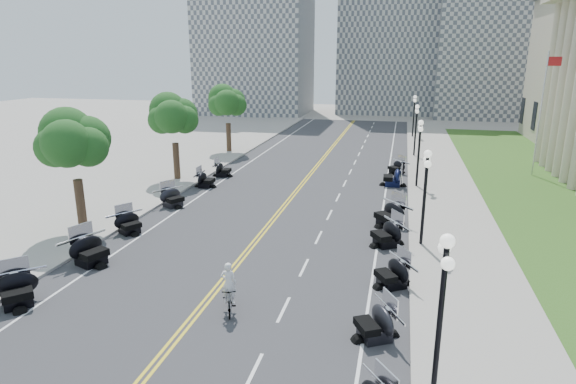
# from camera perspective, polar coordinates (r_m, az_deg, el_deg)

# --- Properties ---
(ground) EXTENTS (160.00, 160.00, 0.00)m
(ground) POSITION_cam_1_polar(r_m,az_deg,el_deg) (23.62, -5.80, -8.16)
(ground) COLOR gray
(road) EXTENTS (16.00, 90.00, 0.01)m
(road) POSITION_cam_1_polar(r_m,az_deg,el_deg) (32.63, -0.10, -1.24)
(road) COLOR #333335
(road) RESTS_ON ground
(centerline_yellow_a) EXTENTS (0.12, 90.00, 0.00)m
(centerline_yellow_a) POSITION_cam_1_polar(r_m,az_deg,el_deg) (32.66, -0.31, -1.22)
(centerline_yellow_a) COLOR yellow
(centerline_yellow_a) RESTS_ON road
(centerline_yellow_b) EXTENTS (0.12, 90.00, 0.00)m
(centerline_yellow_b) POSITION_cam_1_polar(r_m,az_deg,el_deg) (32.60, 0.10, -1.25)
(centerline_yellow_b) COLOR yellow
(centerline_yellow_b) RESTS_ON road
(edge_line_north) EXTENTS (0.12, 90.00, 0.00)m
(edge_line_north) POSITION_cam_1_polar(r_m,az_deg,el_deg) (31.83, 11.19, -1.98)
(edge_line_north) COLOR white
(edge_line_north) RESTS_ON road
(edge_line_south) EXTENTS (0.12, 90.00, 0.00)m
(edge_line_south) POSITION_cam_1_polar(r_m,az_deg,el_deg) (34.62, -10.46, -0.50)
(edge_line_south) COLOR white
(edge_line_south) RESTS_ON road
(lane_dash_4) EXTENTS (0.12, 2.00, 0.00)m
(lane_dash_4) POSITION_cam_1_polar(r_m,az_deg,el_deg) (16.11, -4.15, -20.52)
(lane_dash_4) COLOR white
(lane_dash_4) RESTS_ON road
(lane_dash_5) EXTENTS (0.12, 2.00, 0.00)m
(lane_dash_5) POSITION_cam_1_polar(r_m,az_deg,el_deg) (19.35, -0.52, -13.73)
(lane_dash_5) COLOR white
(lane_dash_5) RESTS_ON road
(lane_dash_6) EXTENTS (0.12, 2.00, 0.00)m
(lane_dash_6) POSITION_cam_1_polar(r_m,az_deg,el_deg) (22.83, 1.91, -8.92)
(lane_dash_6) COLOR white
(lane_dash_6) RESTS_ON road
(lane_dash_7) EXTENTS (0.12, 2.00, 0.00)m
(lane_dash_7) POSITION_cam_1_polar(r_m,az_deg,el_deg) (26.46, 3.64, -5.39)
(lane_dash_7) COLOR white
(lane_dash_7) RESTS_ON road
(lane_dash_8) EXTENTS (0.12, 2.00, 0.00)m
(lane_dash_8) POSITION_cam_1_polar(r_m,az_deg,el_deg) (30.18, 4.94, -2.71)
(lane_dash_8) COLOR white
(lane_dash_8) RESTS_ON road
(lane_dash_9) EXTENTS (0.12, 2.00, 0.00)m
(lane_dash_9) POSITION_cam_1_polar(r_m,az_deg,el_deg) (33.97, 5.94, -0.63)
(lane_dash_9) COLOR white
(lane_dash_9) RESTS_ON road
(lane_dash_10) EXTENTS (0.12, 2.00, 0.00)m
(lane_dash_10) POSITION_cam_1_polar(r_m,az_deg,el_deg) (37.80, 6.74, 1.03)
(lane_dash_10) COLOR white
(lane_dash_10) RESTS_ON road
(lane_dash_11) EXTENTS (0.12, 2.00, 0.00)m
(lane_dash_11) POSITION_cam_1_polar(r_m,az_deg,el_deg) (41.66, 7.40, 2.39)
(lane_dash_11) COLOR white
(lane_dash_11) RESTS_ON road
(lane_dash_12) EXTENTS (0.12, 2.00, 0.00)m
(lane_dash_12) POSITION_cam_1_polar(r_m,az_deg,el_deg) (45.55, 7.94, 3.52)
(lane_dash_12) COLOR white
(lane_dash_12) RESTS_ON road
(lane_dash_13) EXTENTS (0.12, 2.00, 0.00)m
(lane_dash_13) POSITION_cam_1_polar(r_m,az_deg,el_deg) (49.45, 8.40, 4.46)
(lane_dash_13) COLOR white
(lane_dash_13) RESTS_ON road
(lane_dash_14) EXTENTS (0.12, 2.00, 0.00)m
(lane_dash_14) POSITION_cam_1_polar(r_m,az_deg,el_deg) (53.37, 8.80, 5.27)
(lane_dash_14) COLOR white
(lane_dash_14) RESTS_ON road
(lane_dash_15) EXTENTS (0.12, 2.00, 0.00)m
(lane_dash_15) POSITION_cam_1_polar(r_m,az_deg,el_deg) (57.30, 9.14, 5.97)
(lane_dash_15) COLOR white
(lane_dash_15) RESTS_ON road
(lane_dash_16) EXTENTS (0.12, 2.00, 0.00)m
(lane_dash_16) POSITION_cam_1_polar(r_m,az_deg,el_deg) (61.24, 9.43, 6.58)
(lane_dash_16) COLOR white
(lane_dash_16) RESTS_ON road
(lane_dash_17) EXTENTS (0.12, 2.00, 0.00)m
(lane_dash_17) POSITION_cam_1_polar(r_m,az_deg,el_deg) (65.18, 9.69, 7.11)
(lane_dash_17) COLOR white
(lane_dash_17) RESTS_ON road
(lane_dash_18) EXTENTS (0.12, 2.00, 0.00)m
(lane_dash_18) POSITION_cam_1_polar(r_m,az_deg,el_deg) (69.13, 9.93, 7.58)
(lane_dash_18) COLOR white
(lane_dash_18) RESTS_ON road
(lane_dash_19) EXTENTS (0.12, 2.00, 0.00)m
(lane_dash_19) POSITION_cam_1_polar(r_m,az_deg,el_deg) (73.09, 10.13, 8.01)
(lane_dash_19) COLOR white
(lane_dash_19) RESTS_ON road
(sidewalk_north) EXTENTS (5.00, 90.00, 0.15)m
(sidewalk_north) POSITION_cam_1_polar(r_m,az_deg,el_deg) (31.96, 18.55, -2.32)
(sidewalk_north) COLOR #9E9991
(sidewalk_north) RESTS_ON ground
(sidewalk_south) EXTENTS (5.00, 90.00, 0.15)m
(sidewalk_south) POSITION_cam_1_polar(r_m,az_deg,el_deg) (36.41, -16.39, 0.02)
(sidewalk_south) COLOR #9E9991
(sidewalk_south) RESTS_ON ground
(lawn) EXTENTS (9.00, 60.00, 0.10)m
(lawn) POSITION_cam_1_polar(r_m,az_deg,el_deg) (40.82, 27.45, 0.50)
(lawn) COLOR #356023
(lawn) RESTS_ON ground
(distant_block_a) EXTENTS (18.00, 14.00, 26.00)m
(distant_block_a) POSITION_cam_1_polar(r_m,az_deg,el_deg) (86.21, -3.91, 18.00)
(distant_block_a) COLOR gray
(distant_block_a) RESTS_ON ground
(distant_block_b) EXTENTS (16.00, 12.00, 30.00)m
(distant_block_b) POSITION_cam_1_polar(r_m,az_deg,el_deg) (88.58, 11.85, 18.96)
(distant_block_b) COLOR gray
(distant_block_b) RESTS_ON ground
(distant_block_c) EXTENTS (20.00, 14.00, 22.00)m
(distant_block_c) POSITION_cam_1_polar(r_m,az_deg,el_deg) (86.63, 24.04, 15.40)
(distant_block_c) COLOR gray
(distant_block_c) RESTS_ON ground
(street_lamp_1) EXTENTS (0.50, 1.20, 4.90)m
(street_lamp_1) POSITION_cam_1_polar(r_m,az_deg,el_deg) (14.23, 17.56, -14.22)
(street_lamp_1) COLOR black
(street_lamp_1) RESTS_ON sidewalk_north
(street_lamp_2) EXTENTS (0.50, 1.20, 4.90)m
(street_lamp_2) POSITION_cam_1_polar(r_m,az_deg,el_deg) (25.36, 15.86, -0.75)
(street_lamp_2) COLOR black
(street_lamp_2) RESTS_ON sidewalk_north
(street_lamp_3) EXTENTS (0.50, 1.20, 4.90)m
(street_lamp_3) POSITION_cam_1_polar(r_m,az_deg,el_deg) (37.04, 15.22, 4.39)
(street_lamp_3) COLOR black
(street_lamp_3) RESTS_ON sidewalk_north
(street_lamp_4) EXTENTS (0.50, 1.20, 4.90)m
(street_lamp_4) POSITION_cam_1_polar(r_m,az_deg,el_deg) (48.87, 14.89, 7.05)
(street_lamp_4) COLOR black
(street_lamp_4) RESTS_ON sidewalk_north
(street_lamp_5) EXTENTS (0.50, 1.20, 4.90)m
(street_lamp_5) POSITION_cam_1_polar(r_m,az_deg,el_deg) (60.77, 14.68, 8.68)
(street_lamp_5) COLOR black
(street_lamp_5) RESTS_ON sidewalk_north
(flagpole) EXTENTS (1.10, 0.20, 10.00)m
(flagpole) POSITION_cam_1_polar(r_m,az_deg,el_deg) (43.93, 27.70, 8.04)
(flagpole) COLOR silver
(flagpole) RESTS_ON ground
(tree_2) EXTENTS (4.80, 4.80, 9.20)m
(tree_2) POSITION_cam_1_polar(r_m,az_deg,el_deg) (28.64, -24.05, 4.75)
(tree_2) COLOR #235619
(tree_2) RESTS_ON sidewalk_south
(tree_3) EXTENTS (4.80, 4.80, 9.20)m
(tree_3) POSITION_cam_1_polar(r_m,az_deg,el_deg) (38.74, -13.37, 8.22)
(tree_3) COLOR #235619
(tree_3) RESTS_ON sidewalk_south
(tree_4) EXTENTS (4.80, 4.80, 9.20)m
(tree_4) POSITION_cam_1_polar(r_m,az_deg,el_deg) (49.69, -7.16, 10.09)
(tree_4) COLOR #235619
(tree_4) RESTS_ON sidewalk_south
(motorcycle_n_4) EXTENTS (2.60, 2.60, 1.33)m
(motorcycle_n_4) POSITION_cam_1_polar(r_m,az_deg,el_deg) (17.57, 10.27, -14.85)
(motorcycle_n_4) COLOR black
(motorcycle_n_4) RESTS_ON road
(motorcycle_n_5) EXTENTS (2.66, 2.66, 1.35)m
(motorcycle_n_5) POSITION_cam_1_polar(r_m,az_deg,el_deg) (21.29, 12.23, -9.23)
(motorcycle_n_5) COLOR black
(motorcycle_n_5) RESTS_ON road
(motorcycle_n_6) EXTENTS (2.89, 2.89, 1.46)m
(motorcycle_n_6) POSITION_cam_1_polar(r_m,az_deg,el_deg) (25.58, 11.62, -4.73)
(motorcycle_n_6) COLOR black
(motorcycle_n_6) RESTS_ON road
(motorcycle_n_7) EXTENTS (3.11, 3.11, 1.54)m
(motorcycle_n_7) POSITION_cam_1_polar(r_m,az_deg,el_deg) (28.58, 11.95, -2.47)
(motorcycle_n_7) COLOR black
(motorcycle_n_7) RESTS_ON road
(motorcycle_n_9) EXTENTS (2.26, 2.26, 1.54)m
(motorcycle_n_9) POSITION_cam_1_polar(r_m,az_deg,el_deg) (37.51, 12.31, 1.86)
(motorcycle_n_9) COLOR black
(motorcycle_n_9) RESTS_ON road
(motorcycle_n_10) EXTENTS (2.53, 2.53, 1.25)m
(motorcycle_n_10) POSITION_cam_1_polar(r_m,az_deg,el_deg) (41.55, 12.75, 2.97)
(motorcycle_n_10) COLOR black
(motorcycle_n_10) RESTS_ON road
(motorcycle_s_4) EXTENTS (2.93, 2.93, 1.45)m
(motorcycle_s_4) POSITION_cam_1_polar(r_m,az_deg,el_deg) (22.12, -29.51, -9.91)
(motorcycle_s_4) COLOR black
(motorcycle_s_4) RESTS_ON road
(motorcycle_s_5) EXTENTS (2.85, 2.85, 1.53)m
(motorcycle_s_5) POSITION_cam_1_polar(r_m,az_deg,el_deg) (24.71, -22.42, -6.29)
(motorcycle_s_5) COLOR black
(motorcycle_s_5) RESTS_ON road
(motorcycle_s_6) EXTENTS (2.56, 2.56, 1.29)m
(motorcycle_s_6) POSITION_cam_1_polar(r_m,az_deg,el_deg) (28.28, -18.34, -3.41)
(motorcycle_s_6) COLOR black
(motorcycle_s_6) RESTS_ON road
(motorcycle_s_7) EXTENTS (2.68, 2.68, 1.36)m
(motorcycle_s_7) POSITION_cam_1_polar(r_m,az_deg,el_deg) (32.46, -13.52, -0.54)
(motorcycle_s_7) COLOR black
(motorcycle_s_7) RESTS_ON road
(motorcycle_s_8) EXTENTS (1.85, 1.85, 1.29)m
(motorcycle_s_8) POSITION_cam_1_polar(r_m,az_deg,el_deg) (36.81, -9.73, 1.53)
(motorcycle_s_8) COLOR black
(motorcycle_s_8) RESTS_ON road
(motorcycle_s_9) EXTENTS (1.89, 1.89, 1.29)m
(motorcycle_s_9) POSITION_cam_1_polar(r_m,az_deg,el_deg) (39.94, -7.72, 2.73)
(motorcycle_s_9) COLOR black
(motorcycle_s_9) RESTS_ON road
(bicycle) EXTENTS (1.12, 1.92, 1.12)m
(bicycle) POSITION_cam_1_polar(r_m,az_deg,el_deg) (19.11, -6.98, -12.40)
(bicycle) COLOR #A51414
(bicycle) RESTS_ON road
(cyclist_rider) EXTENTS (0.62, 0.41, 1.70)m
(cyclist_rider) POSITION_cam_1_polar(r_m,az_deg,el_deg) (18.49, -7.13, -8.55)
(cyclist_rider) COLOR white
(cyclist_rider) RESTS_ON bicycle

